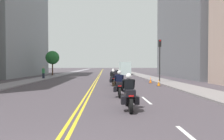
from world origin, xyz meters
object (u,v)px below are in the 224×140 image
street_tree_1 (52,58)px  parked_truck (125,69)px  traffic_cone_0 (159,83)px  motorcycle_4 (113,77)px  motorcycle_3 (113,79)px  motorcycle_0 (129,95)px  traffic_cone_1 (151,80)px  traffic_light_near (160,53)px  motorcycle_1 (119,86)px  pedestrian_0 (43,73)px  motorcycle_2 (117,82)px

street_tree_1 → parked_truck: bearing=23.2°
traffic_cone_0 → motorcycle_4: bearing=133.8°
motorcycle_3 → parked_truck: size_ratio=0.32×
motorcycle_0 → motorcycle_4: (-0.08, 14.60, -0.01)m
traffic_cone_1 → street_tree_1: street_tree_1 is taller
traffic_light_near → parked_truck: (-1.80, 22.12, -2.12)m
traffic_cone_0 → street_tree_1: 24.74m
traffic_cone_0 → motorcycle_0: bearing=-112.2°
street_tree_1 → traffic_cone_0: bearing=-51.5°
motorcycle_1 → pedestrian_0: bearing=122.8°
motorcycle_2 → motorcycle_3: motorcycle_2 is taller
motorcycle_1 → motorcycle_4: motorcycle_1 is taller
motorcycle_1 → traffic_cone_1: bearing=67.9°
motorcycle_3 → pedestrian_0: 13.68m
traffic_light_near → parked_truck: 22.30m
motorcycle_1 → street_tree_1: (-10.96, 25.58, 2.85)m
motorcycle_1 → traffic_light_near: traffic_light_near is taller
traffic_cone_0 → pedestrian_0: bearing=144.2°
traffic_cone_0 → traffic_cone_1: bearing=91.7°
traffic_cone_0 → pedestrian_0: pedestrian_0 is taller
motorcycle_4 → traffic_light_near: bearing=-14.6°
motorcycle_1 → motorcycle_2: (0.04, 3.27, 0.02)m
pedestrian_0 → street_tree_1: (-1.04, 8.95, 2.58)m
motorcycle_4 → pedestrian_0: (-9.99, 5.84, 0.28)m
pedestrian_0 → street_tree_1: 9.37m
motorcycle_0 → pedestrian_0: pedestrian_0 is taller
traffic_cone_1 → pedestrian_0: pedestrian_0 is taller
motorcycle_3 → traffic_light_near: 6.58m
traffic_cone_0 → pedestrian_0: 17.55m
traffic_cone_0 → traffic_cone_1: size_ratio=0.98×
motorcycle_2 → motorcycle_3: 3.86m
motorcycle_0 → motorcycle_2: motorcycle_2 is taller
traffic_light_near → motorcycle_1: bearing=-118.8°
pedestrian_0 → motorcycle_2: bearing=-37.8°
motorcycle_1 → motorcycle_2: 3.27m
motorcycle_3 → parked_truck: parked_truck is taller
traffic_light_near → street_tree_1: traffic_light_near is taller
traffic_light_near → motorcycle_0: bearing=-111.0°
traffic_cone_0 → traffic_cone_1: traffic_cone_1 is taller
motorcycle_3 → motorcycle_2: bearing=-89.6°
motorcycle_0 → pedestrian_0: size_ratio=1.23×
motorcycle_0 → motorcycle_2: size_ratio=0.99×
motorcycle_1 → traffic_cone_1: size_ratio=3.16×
motorcycle_2 → motorcycle_4: (0.03, 7.52, -0.03)m
motorcycle_4 → traffic_light_near: traffic_light_near is taller
traffic_cone_0 → motorcycle_2: bearing=-144.0°
parked_truck → motorcycle_0: bearing=-95.4°
motorcycle_2 → traffic_light_near: 8.72m
motorcycle_4 → traffic_cone_1: motorcycle_4 is taller
motorcycle_2 → street_tree_1: (-11.00, 22.31, 2.83)m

